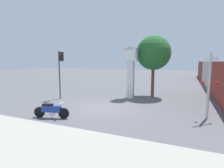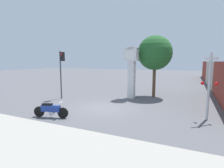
{
  "view_description": "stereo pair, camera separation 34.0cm",
  "coord_description": "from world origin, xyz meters",
  "px_view_note": "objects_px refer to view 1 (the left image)",
  "views": [
    {
      "loc": [
        5.45,
        -11.22,
        3.4
      ],
      "look_at": [
        0.38,
        0.68,
        1.73
      ],
      "focal_mm": 28.0,
      "sensor_mm": 36.0,
      "label": 1
    },
    {
      "loc": [
        5.77,
        -11.08,
        3.4
      ],
      "look_at": [
        0.38,
        0.68,
        1.73
      ],
      "focal_mm": 28.0,
      "sensor_mm": 36.0,
      "label": 2
    }
  ],
  "objects_px": {
    "motorcycle": "(51,110)",
    "traffic_light": "(60,66)",
    "freight_train": "(216,74)",
    "street_tree": "(154,53)",
    "railroad_crossing_signal": "(209,83)",
    "clock_tower": "(131,64)"
  },
  "relations": [
    {
      "from": "clock_tower",
      "to": "street_tree",
      "type": "bearing_deg",
      "value": 41.03
    },
    {
      "from": "clock_tower",
      "to": "railroad_crossing_signal",
      "type": "distance_m",
      "value": 7.31
    },
    {
      "from": "motorcycle",
      "to": "freight_train",
      "type": "height_order",
      "value": "freight_train"
    },
    {
      "from": "clock_tower",
      "to": "railroad_crossing_signal",
      "type": "relative_size",
      "value": 1.22
    },
    {
      "from": "traffic_light",
      "to": "railroad_crossing_signal",
      "type": "relative_size",
      "value": 1.11
    },
    {
      "from": "freight_train",
      "to": "motorcycle",
      "type": "bearing_deg",
      "value": -119.42
    },
    {
      "from": "motorcycle",
      "to": "street_tree",
      "type": "bearing_deg",
      "value": 49.35
    },
    {
      "from": "freight_train",
      "to": "railroad_crossing_signal",
      "type": "distance_m",
      "value": 16.61
    },
    {
      "from": "traffic_light",
      "to": "motorcycle",
      "type": "bearing_deg",
      "value": -56.94
    },
    {
      "from": "clock_tower",
      "to": "street_tree",
      "type": "distance_m",
      "value": 2.57
    },
    {
      "from": "motorcycle",
      "to": "railroad_crossing_signal",
      "type": "relative_size",
      "value": 0.55
    },
    {
      "from": "motorcycle",
      "to": "clock_tower",
      "type": "relative_size",
      "value": 0.46
    },
    {
      "from": "motorcycle",
      "to": "traffic_light",
      "type": "bearing_deg",
      "value": 108.29
    },
    {
      "from": "freight_train",
      "to": "railroad_crossing_signal",
      "type": "xyz_separation_m",
      "value": [
        -2.6,
        -16.4,
        0.43
      ]
    },
    {
      "from": "street_tree",
      "to": "traffic_light",
      "type": "bearing_deg",
      "value": -149.12
    },
    {
      "from": "freight_train",
      "to": "traffic_light",
      "type": "xyz_separation_m",
      "value": [
        -14.26,
        -15.27,
        1.28
      ]
    },
    {
      "from": "railroad_crossing_signal",
      "to": "freight_train",
      "type": "bearing_deg",
      "value": 81.01
    },
    {
      "from": "railroad_crossing_signal",
      "to": "street_tree",
      "type": "height_order",
      "value": "street_tree"
    },
    {
      "from": "motorcycle",
      "to": "freight_train",
      "type": "distance_m",
      "value": 22.9
    },
    {
      "from": "traffic_light",
      "to": "clock_tower",
      "type": "bearing_deg",
      "value": 27.15
    },
    {
      "from": "street_tree",
      "to": "motorcycle",
      "type": "bearing_deg",
      "value": -115.87
    },
    {
      "from": "traffic_light",
      "to": "freight_train",
      "type": "bearing_deg",
      "value": 46.95
    }
  ]
}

